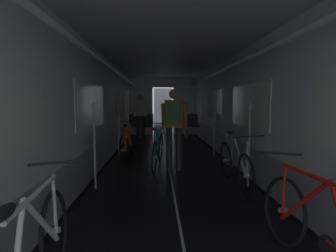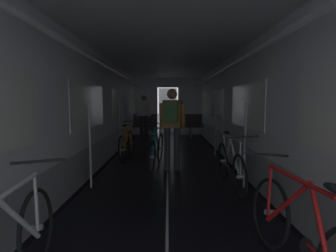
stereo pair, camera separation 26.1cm
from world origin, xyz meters
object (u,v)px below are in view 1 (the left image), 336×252
person_cyclist_aisle (174,122)px  bench_seat_far_right (186,124)px  bicycle_red (322,231)px  bicycle_silver (235,164)px  bicycle_teal_in_aisle (158,150)px  bench_seat_far_left (141,124)px  person_standing_near_bench (140,114)px  bicycle_orange (127,144)px

person_cyclist_aisle → bench_seat_far_right: bearing=80.7°
person_cyclist_aisle → bicycle_red: bearing=-73.5°
bicycle_silver → bicycle_teal_in_aisle: bearing=134.1°
bench_seat_far_left → person_cyclist_aisle: person_cyclist_aisle is taller
bench_seat_far_left → bicycle_red: size_ratio=0.58×
bench_seat_far_left → person_standing_near_bench: 0.55m
bench_seat_far_right → bicycle_silver: (0.14, -5.98, -0.18)m
person_standing_near_bench → bicycle_silver: bearing=-70.9°
bench_seat_far_left → bicycle_silver: 6.29m
bench_seat_far_left → bicycle_red: bearing=-76.5°
person_cyclist_aisle → bicycle_teal_in_aisle: (-0.33, 0.27, -0.63)m
person_cyclist_aisle → bicycle_teal_in_aisle: bearing=141.0°
bicycle_silver → person_cyclist_aisle: 1.56m
bicycle_orange → person_cyclist_aisle: person_cyclist_aisle is taller
bicycle_teal_in_aisle → person_standing_near_bench: size_ratio=1.00×
person_cyclist_aisle → person_standing_near_bench: (-0.99, 4.55, -0.04)m
bicycle_red → person_cyclist_aisle: person_cyclist_aisle is taller
bicycle_orange → bicycle_teal_in_aisle: 1.09m
bench_seat_far_left → bench_seat_far_right: bearing=0.0°
bench_seat_far_left → bicycle_silver: (1.94, -5.98, -0.18)m
person_cyclist_aisle → person_standing_near_bench: 4.65m
bicycle_red → bicycle_teal_in_aisle: bicycle_red is taller
bicycle_silver → bench_seat_far_right: bearing=91.4°
person_cyclist_aisle → person_standing_near_bench: same height
bicycle_silver → person_standing_near_bench: bearing=109.1°
bench_seat_far_right → bicycle_silver: bearing=-88.6°
bicycle_silver → person_standing_near_bench: person_standing_near_bench is taller
bench_seat_far_right → person_standing_near_bench: size_ratio=0.58×
bench_seat_far_left → bicycle_silver: bearing=-72.0°
bench_seat_far_left → bicycle_orange: 3.87m
bicycle_silver → bicycle_teal_in_aisle: (-1.28, 1.32, 0.00)m
bench_seat_far_right → bicycle_orange: bench_seat_far_right is taller
bicycle_teal_in_aisle → person_standing_near_bench: person_standing_near_bench is taller
bicycle_orange → bicycle_silver: 2.94m
bench_seat_far_right → bicycle_orange: size_ratio=0.58×
bench_seat_far_left → bicycle_teal_in_aisle: bench_seat_far_left is taller
bicycle_silver → person_standing_near_bench: size_ratio=1.00×
bench_seat_far_left → bicycle_red: (1.97, -8.21, -0.19)m
bicycle_teal_in_aisle → person_standing_near_bench: bearing=98.7°
bicycle_orange → person_standing_near_bench: size_ratio=1.00×
bench_seat_far_left → bicycle_orange: (-0.10, -3.87, -0.18)m
bicycle_silver → bicycle_teal_in_aisle: bicycle_silver is taller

